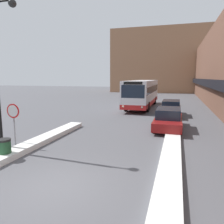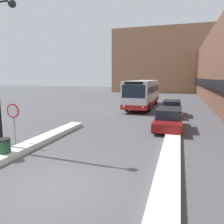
{
  "view_description": "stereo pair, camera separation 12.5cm",
  "coord_description": "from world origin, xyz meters",
  "px_view_note": "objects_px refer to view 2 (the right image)",
  "views": [
    {
      "loc": [
        3.77,
        -6.18,
        3.69
      ],
      "look_at": [
        -0.21,
        7.04,
        1.52
      ],
      "focal_mm": 35.0,
      "sensor_mm": 36.0,
      "label": 1
    },
    {
      "loc": [
        3.88,
        -6.14,
        3.69
      ],
      "look_at": [
        -0.21,
        7.04,
        1.52
      ],
      "focal_mm": 35.0,
      "sensor_mm": 36.0,
      "label": 2
    }
  ],
  "objects_px": {
    "parked_car_middle": "(172,108)",
    "street_lamp": "(0,62)",
    "parked_car_front": "(169,119)",
    "city_bus": "(143,93)",
    "stop_sign": "(13,116)",
    "trash_bin": "(4,149)"
  },
  "relations": [
    {
      "from": "stop_sign",
      "to": "street_lamp",
      "type": "distance_m",
      "value": 2.83
    },
    {
      "from": "parked_car_front",
      "to": "parked_car_middle",
      "type": "distance_m",
      "value": 5.92
    },
    {
      "from": "parked_car_middle",
      "to": "street_lamp",
      "type": "height_order",
      "value": "street_lamp"
    },
    {
      "from": "street_lamp",
      "to": "trash_bin",
      "type": "distance_m",
      "value": 4.1
    },
    {
      "from": "city_bus",
      "to": "trash_bin",
      "type": "height_order",
      "value": "city_bus"
    },
    {
      "from": "parked_car_front",
      "to": "parked_car_middle",
      "type": "height_order",
      "value": "parked_car_front"
    },
    {
      "from": "city_bus",
      "to": "street_lamp",
      "type": "xyz_separation_m",
      "value": [
        -3.93,
        -18.62,
        2.6
      ]
    },
    {
      "from": "parked_car_front",
      "to": "stop_sign",
      "type": "height_order",
      "value": "stop_sign"
    },
    {
      "from": "stop_sign",
      "to": "city_bus",
      "type": "bearing_deg",
      "value": 77.32
    },
    {
      "from": "parked_car_middle",
      "to": "stop_sign",
      "type": "xyz_separation_m",
      "value": [
        -7.68,
        -12.61,
        0.95
      ]
    },
    {
      "from": "city_bus",
      "to": "parked_car_front",
      "type": "bearing_deg",
      "value": -71.87
    },
    {
      "from": "city_bus",
      "to": "parked_car_front",
      "type": "height_order",
      "value": "city_bus"
    },
    {
      "from": "city_bus",
      "to": "street_lamp",
      "type": "relative_size",
      "value": 1.69
    },
    {
      "from": "city_bus",
      "to": "stop_sign",
      "type": "relative_size",
      "value": 5.24
    },
    {
      "from": "stop_sign",
      "to": "trash_bin",
      "type": "xyz_separation_m",
      "value": [
        0.82,
        -1.62,
        -1.22
      ]
    },
    {
      "from": "city_bus",
      "to": "parked_car_front",
      "type": "distance_m",
      "value": 11.82
    },
    {
      "from": "parked_car_middle",
      "to": "parked_car_front",
      "type": "bearing_deg",
      "value": -90.0
    },
    {
      "from": "parked_car_front",
      "to": "street_lamp",
      "type": "bearing_deg",
      "value": -135.6
    },
    {
      "from": "parked_car_front",
      "to": "street_lamp",
      "type": "distance_m",
      "value": 11.25
    },
    {
      "from": "parked_car_middle",
      "to": "city_bus",
      "type": "bearing_deg",
      "value": 124.84
    },
    {
      "from": "parked_car_front",
      "to": "parked_car_middle",
      "type": "bearing_deg",
      "value": 90.0
    },
    {
      "from": "parked_car_front",
      "to": "stop_sign",
      "type": "distance_m",
      "value": 10.23
    }
  ]
}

